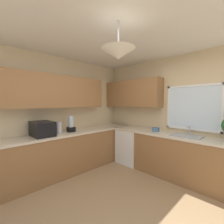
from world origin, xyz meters
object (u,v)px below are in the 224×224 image
at_px(microwave, 42,129).
at_px(kettle, 59,128).
at_px(dishwasher, 131,146).
at_px(bowl, 156,130).
at_px(sink_assembly, 187,135).
at_px(blender_appliance, 71,125).

bearing_deg(microwave, kettle, 86.60).
bearing_deg(dishwasher, bowl, 2.53).
xyz_separation_m(kettle, bowl, (1.32, 1.69, -0.08)).
height_order(kettle, sink_assembly, kettle).
distance_m(microwave, bowl, 2.43).
distance_m(dishwasher, kettle, 1.87).
distance_m(bowl, blender_appliance, 1.93).
height_order(microwave, kettle, microwave).
relative_size(sink_assembly, bowl, 3.32).
bearing_deg(kettle, blender_appliance, 93.91).
bearing_deg(bowl, microwave, -123.49).
xyz_separation_m(sink_assembly, bowl, (-0.68, -0.01, 0.03)).
relative_size(bowl, blender_appliance, 0.46).
xyz_separation_m(dishwasher, microwave, (-0.66, -1.99, 0.62)).
bearing_deg(kettle, sink_assembly, 40.30).
relative_size(dishwasher, sink_assembly, 1.56).
relative_size(dishwasher, blender_appliance, 2.37).
height_order(microwave, bowl, microwave).
distance_m(kettle, sink_assembly, 2.62).
height_order(microwave, sink_assembly, microwave).
height_order(kettle, blender_appliance, blender_appliance).
xyz_separation_m(microwave, bowl, (1.34, 2.02, -0.10)).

